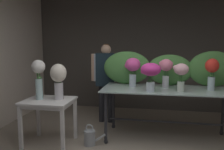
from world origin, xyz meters
name	(u,v)px	position (x,y,z in m)	size (l,w,h in m)	color
ground_plane	(137,132)	(0.00, 1.65, 0.00)	(7.26, 7.26, 0.00)	gray
wall_back	(143,50)	(0.00, 3.30, 1.45)	(5.31, 0.12, 2.90)	#4C4742
wall_left	(2,52)	(-2.65, 1.65, 1.45)	(0.12, 3.42, 2.90)	beige
display_table_glass	(168,96)	(0.51, 1.45, 0.75)	(2.16, 0.92, 0.87)	#ACC1BD
side_table_white	(49,105)	(-1.35, 0.91, 0.63)	(0.76, 0.64, 0.73)	white
florist	(106,74)	(-0.68, 2.13, 1.00)	(0.62, 0.24, 1.61)	#232328
foliage_backdrop	(166,69)	(0.48, 1.79, 1.17)	(2.32, 0.27, 0.62)	#477F3D
vase_fuchsia_tulips	(133,68)	(-0.08, 1.53, 1.19)	(0.27, 0.26, 0.50)	silver
vase_scarlet_freesia	(212,71)	(1.18, 1.43, 1.19)	(0.21, 0.21, 0.51)	silver
vase_magenta_snapdragons	(151,72)	(0.23, 1.16, 1.17)	(0.31, 0.31, 0.45)	silver
vase_blush_carnations	(181,73)	(0.69, 1.24, 1.16)	(0.24, 0.22, 0.44)	silver
vase_rosy_roses	(166,69)	(0.48, 1.52, 1.19)	(0.23, 0.23, 0.49)	silver
vase_white_roses_tall	(39,75)	(-1.50, 0.91, 1.12)	(0.21, 0.21, 0.63)	silver
vase_cream_lisianthus_tall	(59,78)	(-1.20, 0.98, 1.07)	(0.26, 0.26, 0.57)	silver
watering_can	(90,137)	(-0.70, 0.98, 0.13)	(0.35, 0.18, 0.34)	#999EA3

